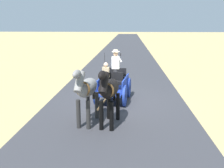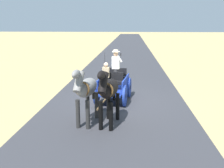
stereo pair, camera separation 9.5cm
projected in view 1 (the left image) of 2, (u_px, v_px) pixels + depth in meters
name	position (u px, v px, depth m)	size (l,w,h in m)	color
ground_plane	(117.00, 101.00, 12.29)	(200.00, 200.00, 0.00)	tan
road_surface	(117.00, 101.00, 12.29)	(6.50, 160.00, 0.01)	#38383D
horse_drawn_carriage	(113.00, 84.00, 12.11)	(1.69, 4.51, 2.50)	#1E3899
horse_near_side	(109.00, 91.00, 9.02)	(0.80, 2.15, 2.21)	black
horse_off_side	(87.00, 89.00, 9.17)	(0.79, 2.15, 2.21)	gray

